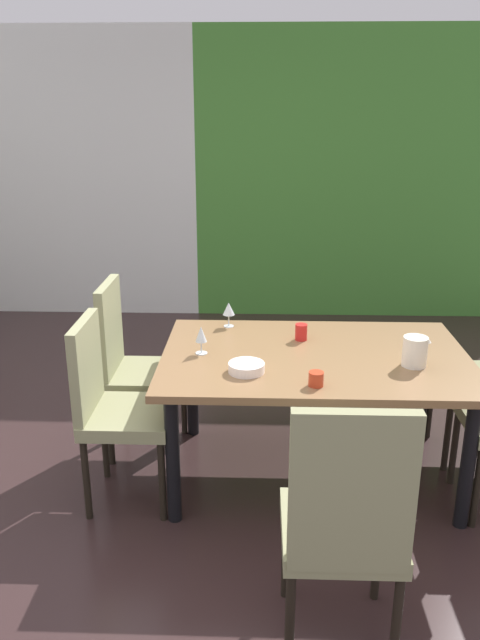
% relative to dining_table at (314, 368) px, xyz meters
% --- Properties ---
extents(ground_plane, '(5.97, 6.30, 0.02)m').
position_rel_dining_table_xyz_m(ground_plane, '(-0.68, -0.15, -0.66)').
color(ground_plane, '#302020').
extents(back_panel_interior, '(2.74, 0.10, 2.69)m').
position_rel_dining_table_xyz_m(back_panel_interior, '(-2.29, 2.95, 0.69)').
color(back_panel_interior, silver).
rests_on(back_panel_interior, ground_plane).
extents(garden_window_panel, '(3.23, 0.10, 2.69)m').
position_rel_dining_table_xyz_m(garden_window_panel, '(0.69, 2.95, 0.69)').
color(garden_window_panel, '#407D2F').
rests_on(garden_window_panel, ground_plane).
extents(dining_table, '(1.63, 1.09, 0.73)m').
position_rel_dining_table_xyz_m(dining_table, '(0.00, 0.00, 0.00)').
color(dining_table, brown).
rests_on(dining_table, ground_plane).
extents(chair_head_near, '(0.44, 0.44, 1.08)m').
position_rel_dining_table_xyz_m(chair_head_near, '(0.01, -1.22, -0.06)').
color(chair_head_near, gray).
rests_on(chair_head_near, ground_plane).
extents(chair_left_near, '(0.44, 0.44, 1.00)m').
position_rel_dining_table_xyz_m(chair_left_near, '(-1.04, -0.26, -0.09)').
color(chair_left_near, gray).
rests_on(chair_left_near, ground_plane).
extents(chair_left_far, '(0.44, 0.44, 1.04)m').
position_rel_dining_table_xyz_m(chair_left_far, '(-1.05, 0.26, -0.08)').
color(chair_left_far, gray).
rests_on(chair_left_far, ground_plane).
extents(wine_glass_south, '(0.06, 0.06, 0.15)m').
position_rel_dining_table_xyz_m(wine_glass_south, '(-0.61, -0.01, 0.18)').
color(wine_glass_south, silver).
rests_on(wine_glass_south, dining_table).
extents(wine_glass_rear, '(0.07, 0.07, 0.15)m').
position_rel_dining_table_xyz_m(wine_glass_rear, '(-0.48, 0.43, 0.19)').
color(wine_glass_rear, silver).
rests_on(wine_glass_rear, dining_table).
extents(serving_bowl_north, '(0.18, 0.18, 0.05)m').
position_rel_dining_table_xyz_m(serving_bowl_north, '(-0.36, -0.25, 0.10)').
color(serving_bowl_north, white).
rests_on(serving_bowl_north, dining_table).
extents(cup_right, '(0.07, 0.07, 0.09)m').
position_rel_dining_table_xyz_m(cup_right, '(-0.06, 0.22, 0.13)').
color(cup_right, red).
rests_on(cup_right, dining_table).
extents(cup_near_window, '(0.07, 0.07, 0.07)m').
position_rel_dining_table_xyz_m(cup_near_window, '(-0.03, -0.40, 0.11)').
color(cup_near_window, '#BE371D').
rests_on(cup_near_window, dining_table).
extents(pitcher_left, '(0.14, 0.13, 0.16)m').
position_rel_dining_table_xyz_m(pitcher_left, '(0.49, -0.14, 0.16)').
color(pitcher_left, white).
rests_on(pitcher_left, dining_table).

